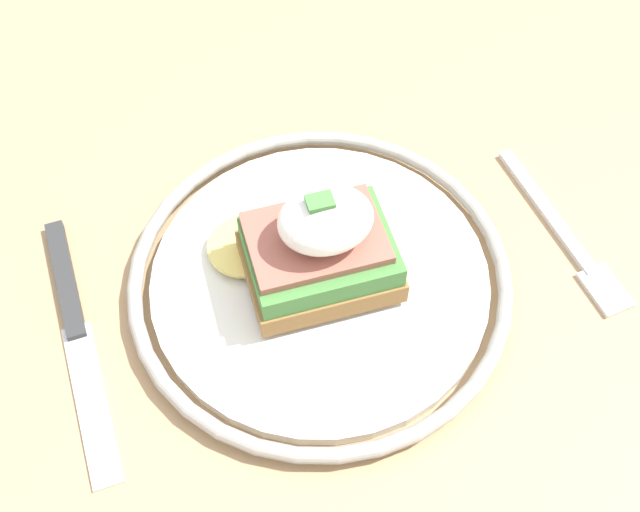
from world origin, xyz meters
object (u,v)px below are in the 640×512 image
fork (564,234)px  knife (75,323)px  plate (320,279)px  sandwich (319,247)px

fork → knife: size_ratio=0.79×
fork → plate: bearing=-2.9°
knife → sandwich: bearing=174.9°
sandwich → knife: sandwich is taller
fork → knife: (0.33, -0.02, 0.00)m
fork → knife: 0.33m
sandwich → fork: (-0.17, 0.01, -0.04)m
plate → sandwich: (0.00, -0.00, 0.04)m
sandwich → knife: bearing=-5.1°
plate → sandwich: 0.04m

